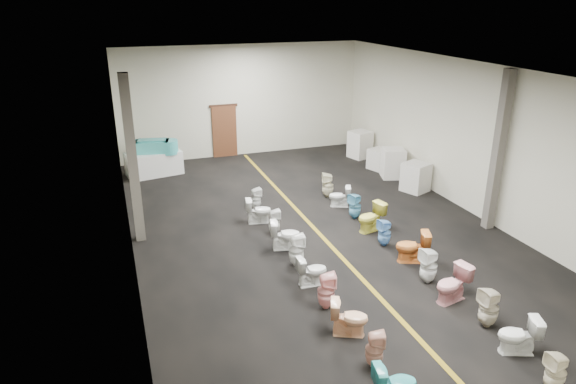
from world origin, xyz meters
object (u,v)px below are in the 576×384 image
at_px(appliance_crate_c, 379,159).
at_px(toilet_left_0, 395,384).
at_px(toilet_right_8, 355,206).
at_px(toilet_right_9, 340,196).
at_px(toilet_left_4, 312,271).
at_px(toilet_left_7, 274,222).
at_px(toilet_left_5, 296,250).
at_px(toilet_right_0, 556,372).
at_px(toilet_left_1, 374,349).
at_px(toilet_right_4, 429,266).
at_px(appliance_crate_b, 393,163).
at_px(toilet_left_3, 326,291).
at_px(display_table, 154,163).
at_px(toilet_right_1, 518,336).
at_px(bathtub, 152,147).
at_px(toilet_right_2, 489,308).
at_px(toilet_left_9, 256,199).
at_px(toilet_right_10, 328,185).
at_px(toilet_right_6, 385,233).
at_px(toilet_right_3, 453,284).
at_px(toilet_left_6, 285,235).
at_px(appliance_crate_d, 360,144).
at_px(toilet_left_2, 349,318).
at_px(appliance_crate_a, 416,177).
at_px(toilet_right_7, 371,217).
at_px(toilet_left_8, 258,211).

height_order(appliance_crate_c, toilet_left_0, appliance_crate_c).
distance_m(toilet_right_8, toilet_right_9, 1.00).
xyz_separation_m(toilet_left_4, toilet_left_7, (0.03, 2.91, -0.00)).
distance_m(toilet_left_5, toilet_right_0, 6.07).
relative_size(toilet_left_1, toilet_right_4, 0.83).
bearing_deg(toilet_left_5, toilet_right_8, -44.64).
xyz_separation_m(appliance_crate_b, toilet_left_3, (-5.68, -7.03, -0.13)).
xyz_separation_m(display_table, appliance_crate_b, (8.23, -3.20, 0.10)).
bearing_deg(toilet_right_1, toilet_right_4, -156.78).
xyz_separation_m(bathtub, toilet_left_3, (2.55, -10.23, -0.66)).
bearing_deg(toilet_left_0, toilet_right_2, -55.99).
xyz_separation_m(toilet_left_0, toilet_left_9, (0.12, 8.60, -0.01)).
distance_m(toilet_right_2, toilet_right_8, 5.75).
xyz_separation_m(toilet_right_9, toilet_right_10, (-0.02, 0.89, 0.07)).
relative_size(bathtub, toilet_left_7, 2.58).
relative_size(appliance_crate_c, toilet_left_5, 0.94).
bearing_deg(toilet_left_7, toilet_left_5, -177.01).
height_order(toilet_left_1, toilet_right_8, toilet_right_8).
relative_size(toilet_right_4, toilet_right_6, 1.15).
distance_m(toilet_left_1, toilet_left_3, 2.00).
bearing_deg(toilet_right_3, toilet_right_1, -9.51).
height_order(bathtub, toilet_left_6, bathtub).
distance_m(appliance_crate_c, toilet_right_10, 3.69).
height_order(appliance_crate_d, toilet_left_0, appliance_crate_d).
relative_size(toilet_right_1, toilet_right_8, 0.96).
relative_size(toilet_right_0, toilet_right_3, 0.90).
relative_size(bathtub, toilet_right_1, 2.43).
bearing_deg(toilet_right_0, appliance_crate_d, 168.34).
distance_m(toilet_left_7, toilet_right_6, 3.05).
xyz_separation_m(toilet_left_2, toilet_right_9, (2.60, 6.07, -0.03)).
height_order(appliance_crate_a, toilet_right_7, appliance_crate_a).
bearing_deg(display_table, toilet_right_0, -69.31).
bearing_deg(toilet_right_7, toilet_left_2, -46.43).
bearing_deg(toilet_right_1, toilet_left_4, -121.73).
height_order(appliance_crate_b, toilet_left_3, appliance_crate_b).
height_order(toilet_left_9, toilet_right_1, toilet_right_1).
height_order(appliance_crate_a, appliance_crate_d, appliance_crate_d).
bearing_deg(toilet_left_5, toilet_right_0, -148.09).
height_order(appliance_crate_c, toilet_right_3, toilet_right_3).
relative_size(toilet_right_1, toilet_right_10, 0.91).
relative_size(toilet_left_5, toilet_right_8, 1.05).
height_order(toilet_left_7, toilet_left_8, toilet_left_8).
relative_size(toilet_left_0, toilet_right_1, 0.97).
distance_m(appliance_crate_c, toilet_left_2, 10.65).
bearing_deg(toilet_left_7, toilet_right_8, -81.27).
bearing_deg(display_table, toilet_left_6, -70.27).
height_order(toilet_left_8, toilet_right_4, toilet_right_4).
bearing_deg(toilet_right_3, toilet_right_10, 168.49).
relative_size(toilet_right_3, toilet_right_10, 1.00).
xyz_separation_m(toilet_left_9, toilet_right_9, (2.57, -0.63, -0.01)).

